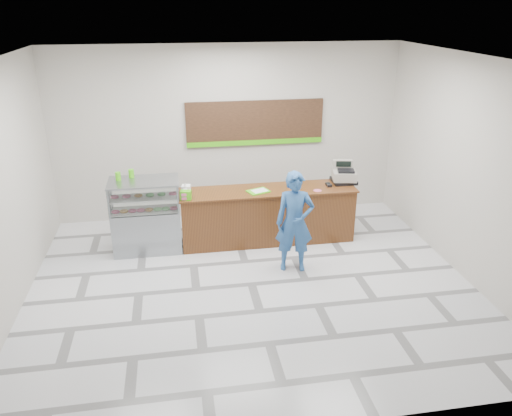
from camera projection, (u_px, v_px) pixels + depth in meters
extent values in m
plane|color=silver|center=(252.00, 284.00, 8.05)|extent=(7.00, 7.00, 0.00)
plane|color=beige|center=(228.00, 133.00, 10.11)|extent=(7.00, 0.00, 7.00)
plane|color=silver|center=(251.00, 60.00, 6.70)|extent=(7.00, 7.00, 0.00)
cube|color=brown|center=(268.00, 216.00, 9.35)|extent=(3.20, 0.70, 1.00)
cube|color=brown|center=(268.00, 190.00, 9.16)|extent=(3.26, 0.76, 0.03)
cube|color=gray|center=(148.00, 229.00, 9.05)|extent=(1.20, 0.70, 0.80)
cube|color=white|center=(144.00, 196.00, 8.80)|extent=(1.20, 0.70, 0.50)
cube|color=gray|center=(143.00, 182.00, 8.70)|extent=(1.22, 0.72, 0.03)
cube|color=silver|center=(146.00, 208.00, 8.89)|extent=(1.14, 0.64, 0.02)
cube|color=silver|center=(144.00, 195.00, 8.80)|extent=(1.14, 0.64, 0.02)
torus|color=#D05981|center=(116.00, 210.00, 8.71)|extent=(0.15, 0.15, 0.05)
torus|color=#B67C3C|center=(124.00, 209.00, 8.73)|extent=(0.15, 0.15, 0.05)
torus|color=#D05981|center=(133.00, 209.00, 8.76)|extent=(0.15, 0.15, 0.05)
torus|color=#D05981|center=(141.00, 208.00, 8.78)|extent=(0.15, 0.15, 0.05)
torus|color=#B67C3C|center=(149.00, 208.00, 8.80)|extent=(0.15, 0.15, 0.05)
torus|color=#6BC46E|center=(158.00, 207.00, 8.82)|extent=(0.15, 0.15, 0.05)
torus|color=#6BC46E|center=(166.00, 207.00, 8.84)|extent=(0.15, 0.15, 0.05)
torus|color=#D05981|center=(174.00, 206.00, 8.86)|extent=(0.15, 0.15, 0.05)
torus|color=#D05981|center=(115.00, 194.00, 8.76)|extent=(0.15, 0.15, 0.05)
torus|color=#D05981|center=(127.00, 193.00, 8.79)|extent=(0.15, 0.15, 0.05)
torus|color=#B67C3C|center=(139.00, 193.00, 8.82)|extent=(0.15, 0.15, 0.05)
torus|color=#6BC46E|center=(150.00, 192.00, 8.85)|extent=(0.15, 0.15, 0.05)
torus|color=#6BC46E|center=(161.00, 191.00, 8.88)|extent=(0.15, 0.15, 0.05)
torus|color=#D05981|center=(173.00, 191.00, 8.91)|extent=(0.15, 0.15, 0.05)
cube|color=black|center=(255.00, 123.00, 10.08)|extent=(2.80, 0.05, 0.90)
cube|color=#45C010|center=(255.00, 142.00, 10.21)|extent=(2.80, 0.02, 0.10)
cube|color=black|center=(344.00, 181.00, 9.50)|extent=(0.43, 0.43, 0.06)
cube|color=gray|center=(344.00, 175.00, 9.45)|extent=(0.51, 0.53, 0.17)
cube|color=black|center=(346.00, 171.00, 9.33)|extent=(0.34, 0.27, 0.04)
cube|color=gray|center=(342.00, 164.00, 9.50)|extent=(0.38, 0.18, 0.17)
cube|color=black|center=(344.00, 164.00, 9.44)|extent=(0.28, 0.07, 0.11)
cube|color=black|center=(329.00, 185.00, 9.32)|extent=(0.09, 0.17, 0.04)
cube|color=#54DE19|center=(258.00, 191.00, 9.04)|extent=(0.45, 0.39, 0.02)
cube|color=white|center=(259.00, 191.00, 9.04)|extent=(0.33, 0.28, 0.00)
cube|color=white|center=(186.00, 189.00, 8.99)|extent=(0.18, 0.18, 0.13)
cylinder|color=silver|center=(185.00, 192.00, 8.88)|extent=(0.07, 0.07, 0.11)
cube|color=#45C010|center=(186.00, 195.00, 8.65)|extent=(0.21, 0.16, 0.16)
cylinder|color=#D05981|center=(317.00, 191.00, 9.09)|extent=(0.15, 0.15, 0.00)
cylinder|color=#45C010|center=(118.00, 176.00, 8.70)|extent=(0.09, 0.09, 0.14)
cylinder|color=#45C010|center=(131.00, 173.00, 8.83)|extent=(0.09, 0.09, 0.15)
imported|color=#2A5898|center=(295.00, 222.00, 8.21)|extent=(0.69, 0.52, 1.72)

